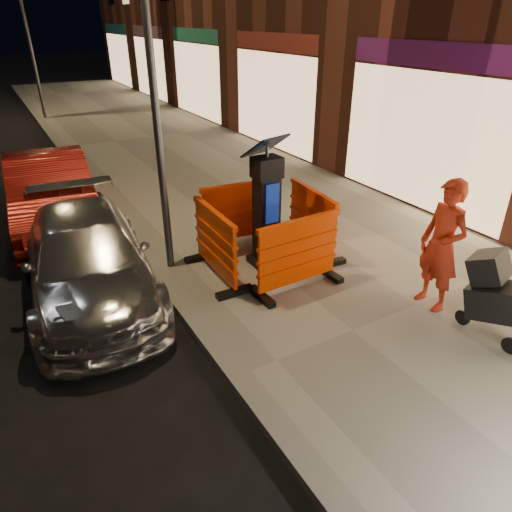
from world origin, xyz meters
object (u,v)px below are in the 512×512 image
barrier_bldgside (312,221)px  car_red (59,225)px  man (442,246)px  stroller (502,298)px  car_silver (94,292)px  parking_kiosk (266,206)px  barrier_back (240,213)px  barrier_front (298,254)px  barrier_kerbside (216,244)px

barrier_bldgside → car_red: bearing=49.6°
car_red → man: (4.32, -6.23, 1.12)m
stroller → car_silver: bearing=121.5°
barrier_bldgside → car_red: barrier_bldgside is taller
barrier_bldgside → parking_kiosk: bearing=95.2°
car_red → barrier_bldgside: bearing=-41.3°
parking_kiosk → stroller: 3.69m
parking_kiosk → barrier_back: size_ratio=1.40×
parking_kiosk → car_red: (-2.86, 3.88, -1.20)m
barrier_front → barrier_back: same height
barrier_kerbside → barrier_bldgside: size_ratio=1.00×
barrier_back → barrier_front: bearing=-83.8°
barrier_back → car_red: 4.16m
man → car_red: bearing=-141.9°
parking_kiosk → stroller: bearing=-59.8°
barrier_back → car_silver: size_ratio=0.34×
barrier_back → barrier_kerbside: size_ratio=1.00×
parking_kiosk → man: size_ratio=1.08×
car_silver → car_red: bearing=96.4°
barrier_front → car_silver: size_ratio=0.34×
barrier_front → barrier_back: size_ratio=1.00×
barrier_bldgside → car_silver: 3.90m
barrier_front → car_red: bearing=118.7°
barrier_front → car_red: (-2.86, 4.83, -0.73)m
barrier_front → barrier_kerbside: (-0.95, 0.95, 0.00)m
parking_kiosk → car_silver: 3.14m
parking_kiosk → barrier_kerbside: 1.06m
parking_kiosk → car_red: parking_kiosk is taller
barrier_kerbside → man: (2.41, -2.35, 0.39)m
parking_kiosk → barrier_bldgside: 1.06m
barrier_front → parking_kiosk: bearing=88.2°
man → stroller: size_ratio=1.77×
barrier_back → car_silver: (-2.80, -0.20, -0.73)m
parking_kiosk → barrier_front: 1.06m
barrier_back → stroller: size_ratio=1.37×
barrier_back → man: man is taller
barrier_bldgside → car_red: (-3.81, 3.88, -0.73)m
barrier_front → barrier_back: bearing=88.2°
parking_kiosk → barrier_back: bearing=93.2°
barrier_bldgside → stroller: 3.33m
barrier_front → stroller: barrier_front is taller
barrier_kerbside → car_red: size_ratio=0.34×
parking_kiosk → car_red: 4.97m
barrier_bldgside → barrier_kerbside: bearing=95.2°
barrier_front → man: size_ratio=0.77×
barrier_kerbside → car_silver: bearing=69.1°
stroller → parking_kiosk: bearing=100.4°
man → parking_kiosk: bearing=-144.8°
barrier_front → car_silver: (-2.80, 1.70, -0.73)m
barrier_kerbside → barrier_bldgside: (1.90, 0.00, 0.00)m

